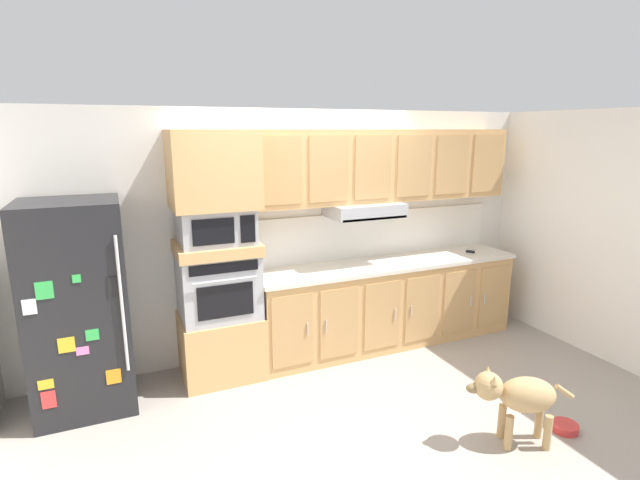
{
  "coord_description": "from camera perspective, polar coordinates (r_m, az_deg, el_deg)",
  "views": [
    {
      "loc": [
        -1.71,
        -3.5,
        2.3
      ],
      "look_at": [
        -0.08,
        0.29,
        1.35
      ],
      "focal_mm": 26.95,
      "sensor_mm": 36.0,
      "label": 1
    }
  ],
  "objects": [
    {
      "name": "appliance_upper_cabinet",
      "position": [
        4.34,
        -12.63,
        8.21
      ],
      "size": [
        0.74,
        0.62,
        0.68
      ],
      "primitive_type": "cube",
      "color": "tan",
      "rests_on": "microwave"
    },
    {
      "name": "refrigerator",
      "position": [
        4.43,
        -26.75,
        -7.15
      ],
      "size": [
        0.76,
        0.73,
        1.76
      ],
      "color": "black",
      "rests_on": "ground"
    },
    {
      "name": "countertop_slab",
      "position": [
        5.19,
        8.15,
        -2.76
      ],
      "size": [
        2.95,
        0.64,
        0.04
      ],
      "primitive_type": "cube",
      "color": "silver",
      "rests_on": "lower_cabinet_run"
    },
    {
      "name": "side_panel_right",
      "position": [
        5.81,
        28.33,
        1.02
      ],
      "size": [
        0.12,
        7.1,
        2.5
      ],
      "primitive_type": "cube",
      "color": "white",
      "rests_on": "ground"
    },
    {
      "name": "appliance_mid_shelf",
      "position": [
        4.45,
        -12.18,
        -0.93
      ],
      "size": [
        0.74,
        0.62,
        0.1
      ],
      "primitive_type": "cube",
      "color": "tan",
      "rests_on": "built_in_oven"
    },
    {
      "name": "back_kitchen_wall",
      "position": [
        5.03,
        -2.91,
        0.94
      ],
      "size": [
        6.2,
        0.12,
        2.5
      ],
      "primitive_type": "cube",
      "color": "silver",
      "rests_on": "ground"
    },
    {
      "name": "dog",
      "position": [
        3.98,
        22.43,
        -16.68
      ],
      "size": [
        0.76,
        0.42,
        0.6
      ],
      "rotation": [
        0.0,
        0.0,
        2.73
      ],
      "color": "tan",
      "rests_on": "ground"
    },
    {
      "name": "backsplash_panel",
      "position": [
        5.37,
        6.65,
        0.77
      ],
      "size": [
        2.95,
        0.02,
        0.5
      ],
      "primitive_type": "cube",
      "color": "white",
      "rests_on": "countertop_slab"
    },
    {
      "name": "dog_food_bowl",
      "position": [
        4.46,
        27.07,
        -19.15
      ],
      "size": [
        0.2,
        0.2,
        0.06
      ],
      "color": "red",
      "rests_on": "ground"
    },
    {
      "name": "screwdriver",
      "position": [
        5.78,
        17.44,
        -1.28
      ],
      "size": [
        0.17,
        0.17,
        0.03
      ],
      "color": "black",
      "rests_on": "countertop_slab"
    },
    {
      "name": "upper_cabinet_with_hood",
      "position": [
        5.11,
        7.63,
        8.43
      ],
      "size": [
        2.91,
        0.48,
        0.88
      ],
      "color": "tan",
      "rests_on": "backsplash_panel"
    },
    {
      "name": "ground_plane",
      "position": [
        4.52,
        2.45,
        -17.55
      ],
      "size": [
        9.6,
        9.6,
        0.0
      ],
      "primitive_type": "plane",
      "color": "#9E9389"
    },
    {
      "name": "lower_cabinet_run",
      "position": [
        5.33,
        8.02,
        -7.53
      ],
      "size": [
        2.91,
        0.63,
        0.88
      ],
      "color": "tan",
      "rests_on": "ground"
    },
    {
      "name": "oven_base_cabinet",
      "position": [
        4.77,
        -11.63,
        -12.08
      ],
      "size": [
        0.74,
        0.62,
        0.6
      ],
      "primitive_type": "cube",
      "color": "tan",
      "rests_on": "ground"
    },
    {
      "name": "built_in_oven",
      "position": [
        4.55,
        -11.97,
        -5.22
      ],
      "size": [
        0.7,
        0.62,
        0.6
      ],
      "color": "#A8AAAF",
      "rests_on": "oven_base_cabinet"
    },
    {
      "name": "microwave",
      "position": [
        4.41,
        -12.31,
        1.72
      ],
      "size": [
        0.64,
        0.54,
        0.32
      ],
      "color": "#A8AAAF",
      "rests_on": "appliance_mid_shelf"
    }
  ]
}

